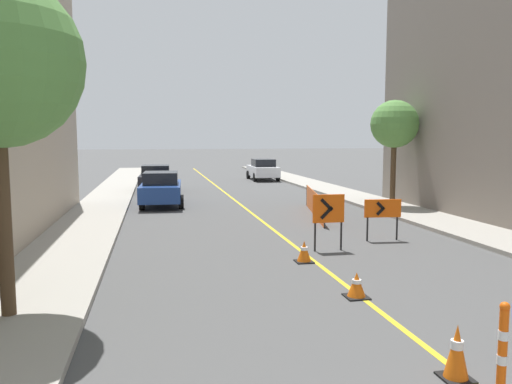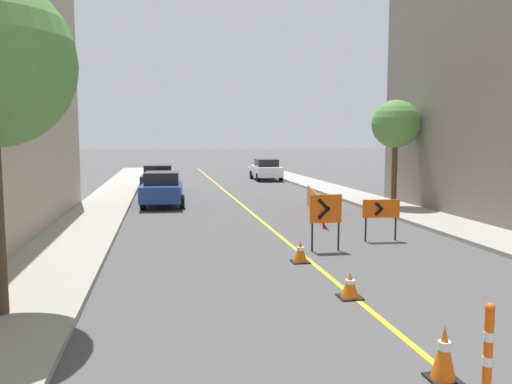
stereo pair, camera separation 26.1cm
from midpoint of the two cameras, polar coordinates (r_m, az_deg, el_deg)
lane_stripe at (r=25.68m, az=-2.84°, el=-0.85°), size 0.12×54.63×0.01m
sidewalk_left at (r=25.51m, az=-17.04°, el=-1.02°), size 2.33×54.63×0.13m
sidewalk_right at (r=27.34m, az=10.40°, el=-0.38°), size 2.33×54.63×0.13m
traffic_cone_second at (r=7.24m, az=20.96°, el=-16.72°), size 0.40×0.40×0.74m
traffic_cone_third at (r=10.17m, az=10.69°, el=-10.42°), size 0.45×0.45×0.51m
traffic_cone_fourth at (r=12.77m, az=4.93°, el=-6.81°), size 0.44×0.44×0.55m
delineator_post_front at (r=6.78m, az=25.27°, el=-16.92°), size 0.34×0.34×1.24m
arrow_barricade_primary at (r=13.97m, az=7.75°, el=-2.22°), size 0.90×0.09×1.58m
arrow_barricade_secondary at (r=15.70m, az=13.82°, el=-2.06°), size 1.15×0.16×1.28m
safety_mesh_fence at (r=20.44m, az=6.33°, el=-1.33°), size 1.24×5.94×0.96m
parked_car_curb_near at (r=23.65m, az=-11.11°, el=0.38°), size 2.04×4.40×1.59m
parked_car_curb_mid at (r=29.76m, az=-11.60°, el=1.53°), size 1.98×4.37×1.59m
parked_car_curb_far at (r=37.56m, az=0.58°, el=2.59°), size 1.94×4.33×1.59m
street_tree_right_near at (r=22.95m, az=15.23°, el=7.42°), size 2.10×2.10×4.68m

